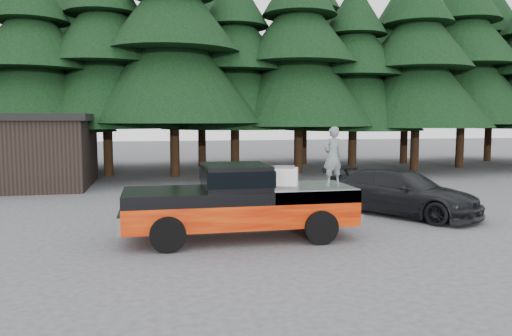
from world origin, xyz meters
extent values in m
plane|color=#454547|center=(0.00, 0.00, 0.00)|extent=(120.00, 120.00, 0.00)
cube|color=black|center=(-0.14, 0.10, 1.62)|extent=(1.66, 1.90, 0.59)
cube|color=silver|center=(1.08, -0.11, 1.57)|extent=(0.84, 0.77, 0.47)
imported|color=slate|center=(2.43, 0.02, 2.10)|extent=(0.63, 0.49, 1.54)
imported|color=black|center=(5.60, 2.19, 0.73)|extent=(4.51, 5.30, 1.46)
camera|label=1|loc=(-2.22, -12.33, 3.06)|focal=35.00mm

